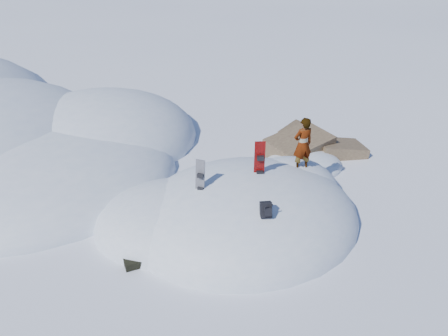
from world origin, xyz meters
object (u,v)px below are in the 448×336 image
object	(u,v)px
snowboard_red	(259,167)
snowboard_dark	(200,183)
backpack	(266,210)
person	(303,144)

from	to	relation	value
snowboard_red	snowboard_dark	distance (m)	1.85
snowboard_dark	backpack	size ratio (longest dim) A/B	2.89
snowboard_red	backpack	bearing A→B (deg)	-91.18
snowboard_red	person	distance (m)	1.65
snowboard_red	backpack	distance (m)	1.90
snowboard_red	backpack	size ratio (longest dim) A/B	3.40
backpack	person	distance (m)	3.10
snowboard_red	snowboard_dark	size ratio (longest dim) A/B	1.18
snowboard_red	snowboard_dark	bearing A→B (deg)	-159.50
person	snowboard_dark	bearing A→B (deg)	5.63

